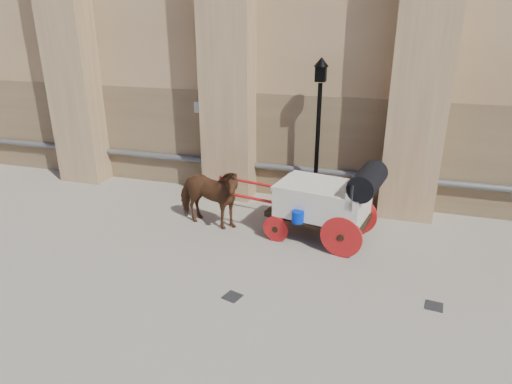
% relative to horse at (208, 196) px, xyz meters
% --- Properties ---
extents(ground, '(90.00, 90.00, 0.00)m').
position_rel_horse_xyz_m(ground, '(0.79, -1.40, -0.82)').
color(ground, gray).
rests_on(ground, ground).
extents(horse, '(2.07, 1.21, 1.64)m').
position_rel_horse_xyz_m(horse, '(0.00, 0.00, 0.00)').
color(horse, brown).
rests_on(horse, ground).
extents(carriage, '(4.60, 1.98, 1.95)m').
position_rel_horse_xyz_m(carriage, '(3.00, 0.14, 0.23)').
color(carriage, black).
rests_on(carriage, ground).
extents(street_lamp, '(0.38, 0.38, 4.08)m').
position_rel_horse_xyz_m(street_lamp, '(2.37, 2.00, 1.36)').
color(street_lamp, black).
rests_on(street_lamp, ground).
extents(drain_grate_near, '(0.40, 0.40, 0.01)m').
position_rel_horse_xyz_m(drain_grate_near, '(1.61, -2.79, -0.81)').
color(drain_grate_near, black).
rests_on(drain_grate_near, ground).
extents(drain_grate_far, '(0.35, 0.35, 0.01)m').
position_rel_horse_xyz_m(drain_grate_far, '(5.33, -1.99, -0.81)').
color(drain_grate_far, black).
rests_on(drain_grate_far, ground).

